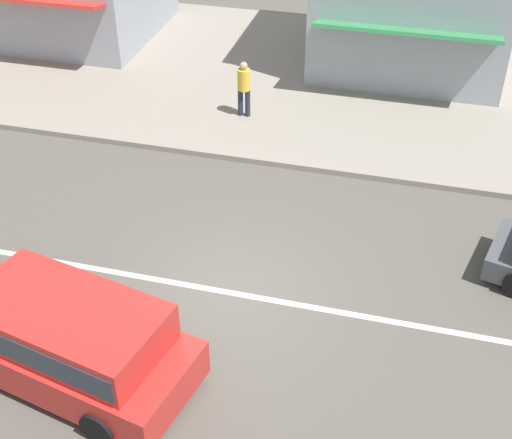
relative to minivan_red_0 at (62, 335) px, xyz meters
The scene contains 5 objects.
ground_plane 3.41m from the minivan_red_0, 51.36° to the left, with size 160.00×160.00×0.00m, color #544F47.
lane_centre_stripe 3.41m from the minivan_red_0, 51.36° to the left, with size 50.40×0.14×0.01m, color silver.
kerb_strip 12.44m from the minivan_red_0, 80.43° to the left, with size 68.00×10.00×0.15m, color gray.
minivan_red_0 is the anchor object (origin of this frame).
pedestrian_near_clock 9.40m from the minivan_red_0, 86.86° to the left, with size 0.34×0.34×1.54m.
Camera 1 is at (3.13, -9.82, 9.33)m, focal length 50.00 mm.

